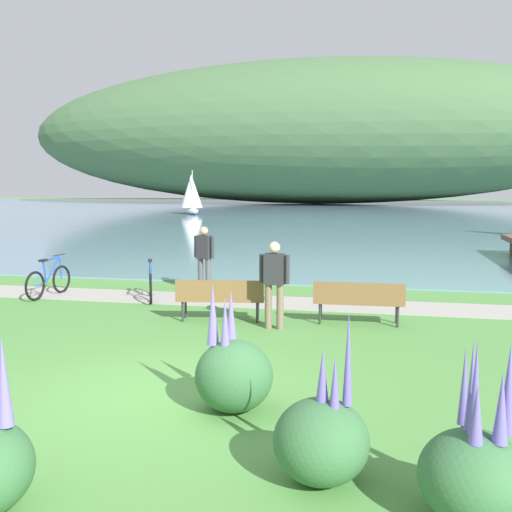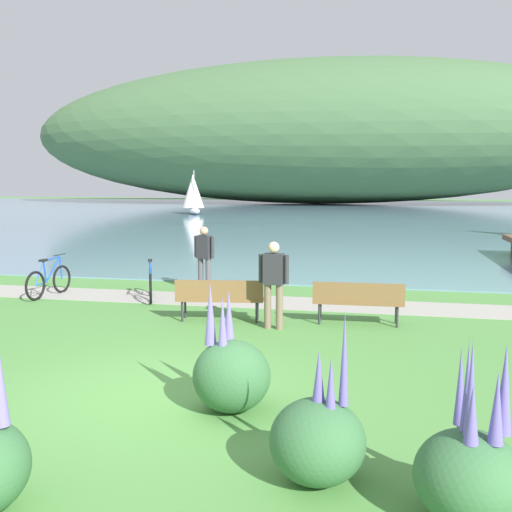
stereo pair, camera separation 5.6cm
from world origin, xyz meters
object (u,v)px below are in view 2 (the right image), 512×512
park_bench_near_camera (220,296)px  bicycle_beside_path (49,281)px  bicycle_leaning_near_bench (151,283)px  person_at_shoreline (204,255)px  park_bench_further_along (358,299)px  sailboat_mid_bay (193,194)px  person_on_the_grass (274,279)px

park_bench_near_camera → bicycle_beside_path: bearing=161.2°
bicycle_leaning_near_bench → person_at_shoreline: (0.99, 1.25, 0.58)m
park_bench_further_along → bicycle_leaning_near_bench: bearing=162.9°
bicycle_beside_path → sailboat_mid_bay: (-8.39, 37.44, 1.48)m
sailboat_mid_bay → bicycle_leaning_near_bench: bearing=-73.5°
park_bench_further_along → sailboat_mid_bay: 42.04m
park_bench_near_camera → park_bench_further_along: size_ratio=1.02×
bicycle_beside_path → bicycle_leaning_near_bench: bearing=3.7°
bicycle_beside_path → park_bench_near_camera: bearing=-18.8°
bicycle_leaning_near_bench → bicycle_beside_path: bearing=-176.3°
park_bench_further_along → person_on_the_grass: size_ratio=1.06×
park_bench_near_camera → person_at_shoreline: (-1.26, 3.08, 0.46)m
park_bench_near_camera → sailboat_mid_bay: (-13.28, 39.10, 1.36)m
park_bench_further_along → person_on_the_grass: (-1.60, -0.65, 0.46)m
person_on_the_grass → bicycle_leaning_near_bench: bearing=147.3°
park_bench_near_camera → bicycle_leaning_near_bench: bicycle_leaning_near_bench is taller
sailboat_mid_bay → park_bench_further_along: bearing=-67.5°
park_bench_further_along → sailboat_mid_bay: size_ratio=0.46×
bicycle_leaning_near_bench → person_at_shoreline: bearing=51.5°
park_bench_near_camera → person_on_the_grass: person_on_the_grass is taller
park_bench_further_along → person_on_the_grass: person_on_the_grass is taller
sailboat_mid_bay → park_bench_near_camera: bearing=-71.2°
park_bench_near_camera → park_bench_further_along: same height
person_on_the_grass → person_at_shoreline: bearing=125.4°
bicycle_beside_path → sailboat_mid_bay: bearing=102.6°
bicycle_leaning_near_bench → bicycle_beside_path: same height
park_bench_further_along → person_on_the_grass: bearing=-157.8°
bicycle_beside_path → person_on_the_grass: size_ratio=1.03×
park_bench_further_along → person_at_shoreline: bearing=145.3°
bicycle_leaning_near_bench → sailboat_mid_bay: 38.89m
person_on_the_grass → sailboat_mid_bay: (-14.47, 39.48, 0.90)m
park_bench_near_camera → person_on_the_grass: size_ratio=1.08×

